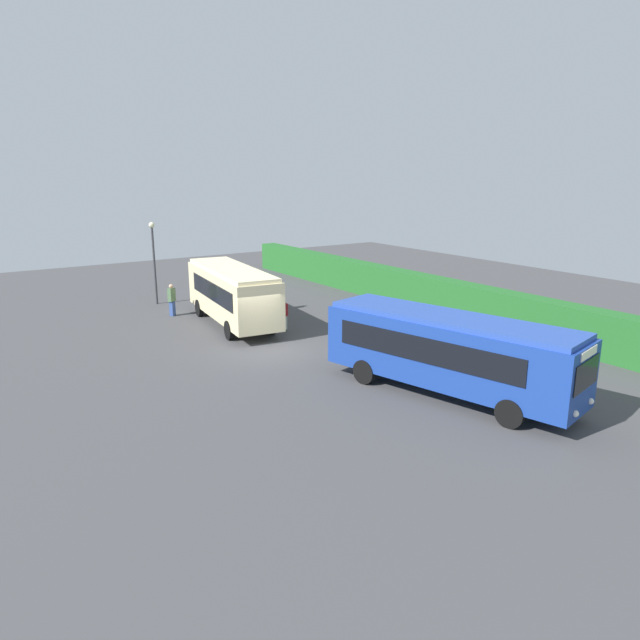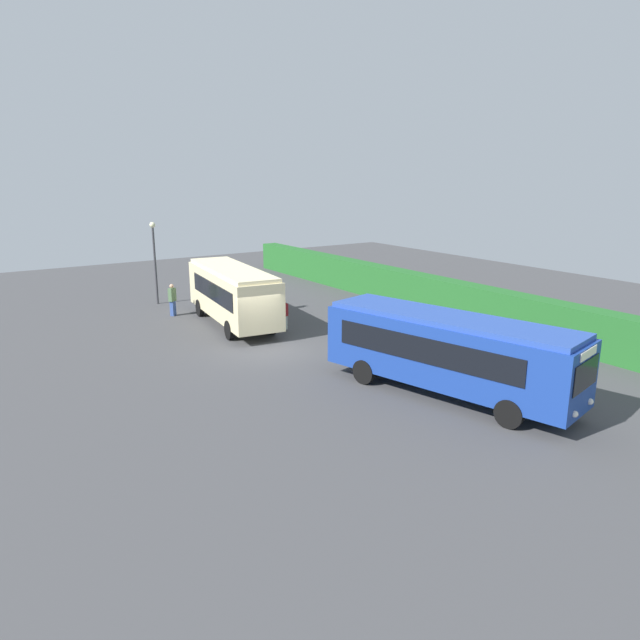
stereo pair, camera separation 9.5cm
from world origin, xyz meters
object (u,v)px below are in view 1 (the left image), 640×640
(person_left, at_px, (172,299))
(person_center, at_px, (278,295))
(bus_blue, at_px, (449,350))
(person_far, at_px, (499,351))
(lamppost, at_px, (154,253))
(bus_cream, at_px, (232,292))
(person_right, at_px, (284,314))

(person_left, relative_size, person_center, 1.07)
(bus_blue, distance_m, person_left, 18.55)
(person_far, height_order, lamppost, lamppost)
(person_center, relative_size, lamppost, 0.34)
(bus_cream, bearing_deg, person_far, -150.54)
(person_left, xyz_separation_m, lamppost, (-3.71, 0.31, 2.28))
(person_left, distance_m, person_far, 19.18)
(person_left, distance_m, person_center, 6.31)
(bus_cream, height_order, person_far, bus_cream)
(lamppost, bearing_deg, bus_blue, 10.26)
(person_right, relative_size, lamppost, 0.31)
(bus_cream, height_order, bus_blue, bus_cream)
(bus_cream, relative_size, person_left, 4.89)
(bus_cream, xyz_separation_m, person_far, (13.69, 5.65, -0.82))
(person_center, bearing_deg, lamppost, 17.64)
(person_right, height_order, lamppost, lamppost)
(person_right, bearing_deg, bus_cream, -52.29)
(bus_blue, xyz_separation_m, person_center, (-15.86, 1.68, -0.86))
(person_left, bearing_deg, person_right, -0.39)
(bus_blue, relative_size, person_center, 5.73)
(person_left, height_order, person_center, person_left)
(person_far, bearing_deg, bus_blue, -70.31)
(person_center, bearing_deg, person_left, 43.83)
(person_left, relative_size, person_right, 1.16)
(bus_blue, distance_m, person_right, 11.79)
(person_right, bearing_deg, person_left, -57.61)
(person_center, bearing_deg, person_right, 128.25)
(person_center, bearing_deg, bus_blue, 147.91)
(bus_blue, height_order, lamppost, lamppost)
(bus_blue, xyz_separation_m, person_left, (-18.04, -4.24, -0.79))
(person_left, xyz_separation_m, person_far, (17.55, 7.74, 0.02))
(person_right, distance_m, person_far, 11.89)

